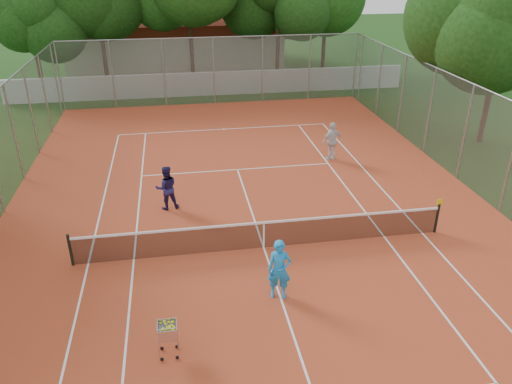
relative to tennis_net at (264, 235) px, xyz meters
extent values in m
plane|color=#13350E|center=(0.00, 0.00, -0.51)|extent=(120.00, 120.00, 0.00)
cube|color=#B14322|center=(0.00, 0.00, -0.50)|extent=(18.00, 34.00, 0.02)
cube|color=white|center=(0.00, 0.00, -0.49)|extent=(10.98, 23.78, 0.01)
cube|color=black|center=(0.00, 0.00, 0.00)|extent=(11.88, 0.10, 0.98)
cube|color=slate|center=(0.00, 0.00, 1.49)|extent=(18.00, 34.00, 4.00)
cube|color=silver|center=(0.00, 19.00, 0.24)|extent=(26.00, 0.30, 1.50)
cube|color=beige|center=(-2.00, 29.00, 1.69)|extent=(16.40, 9.00, 4.40)
cube|color=black|center=(0.00, 22.00, 4.49)|extent=(29.00, 19.00, 10.00)
imported|color=#1A8CDE|center=(-0.03, -2.53, 0.39)|extent=(0.72, 0.55, 1.77)
imported|color=#211A4F|center=(-3.02, 3.28, 0.35)|extent=(0.90, 0.76, 1.68)
imported|color=silver|center=(4.39, 6.85, 0.39)|extent=(1.11, 0.68, 1.76)
cube|color=silver|center=(-3.06, -4.28, 0.00)|extent=(0.57, 0.57, 0.99)
camera|label=1|loc=(-2.52, -13.47, 8.24)|focal=35.00mm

